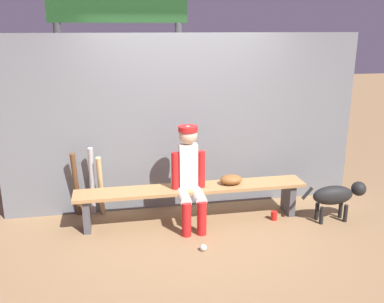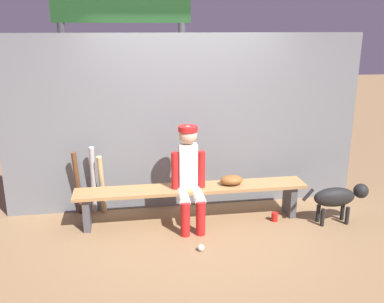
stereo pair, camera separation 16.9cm
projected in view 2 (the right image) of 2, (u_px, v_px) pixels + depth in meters
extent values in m
plane|color=olive|center=(192.00, 220.00, 5.30)|extent=(30.00, 30.00, 0.00)
cube|color=slate|center=(186.00, 124.00, 5.45)|extent=(4.61, 0.03, 2.25)
cube|color=#AD7F4C|center=(192.00, 188.00, 5.18)|extent=(2.83, 0.36, 0.04)
cube|color=#4C4C51|center=(87.00, 212.00, 5.06)|extent=(0.08, 0.29, 0.41)
cube|color=#4C4C51|center=(290.00, 199.00, 5.44)|extent=(0.08, 0.29, 0.41)
cube|color=silver|center=(188.00, 166.00, 5.09)|extent=(0.22, 0.13, 0.54)
sphere|color=beige|center=(188.00, 135.00, 4.99)|extent=(0.22, 0.22, 0.22)
cylinder|color=red|center=(188.00, 129.00, 4.96)|extent=(0.23, 0.23, 0.06)
cylinder|color=silver|center=(183.00, 197.00, 4.99)|extent=(0.13, 0.38, 0.13)
cylinder|color=red|center=(185.00, 219.00, 4.87)|extent=(0.11, 0.11, 0.41)
cylinder|color=red|center=(175.00, 171.00, 5.06)|extent=(0.09, 0.09, 0.46)
cylinder|color=silver|center=(198.00, 196.00, 5.02)|extent=(0.13, 0.38, 0.13)
cylinder|color=red|center=(201.00, 218.00, 4.89)|extent=(0.11, 0.11, 0.41)
cylinder|color=red|center=(201.00, 170.00, 5.11)|extent=(0.09, 0.09, 0.46)
ellipsoid|color=brown|center=(232.00, 180.00, 5.23)|extent=(0.28, 0.20, 0.12)
cylinder|color=tan|center=(102.00, 185.00, 5.35)|extent=(0.08, 0.25, 0.81)
cylinder|color=#B7B7BC|center=(93.00, 180.00, 5.37)|extent=(0.10, 0.21, 0.92)
cylinder|color=brown|center=(78.00, 183.00, 5.34)|extent=(0.09, 0.21, 0.86)
sphere|color=white|center=(201.00, 248.00, 4.58)|extent=(0.07, 0.07, 0.07)
cylinder|color=red|center=(275.00, 217.00, 5.28)|extent=(0.08, 0.08, 0.11)
cylinder|color=silver|center=(200.00, 181.00, 5.20)|extent=(0.08, 0.08, 0.11)
cylinder|color=#3F3F42|center=(68.00, 110.00, 6.03)|extent=(0.10, 0.10, 2.37)
cylinder|color=#3F3F42|center=(182.00, 107.00, 6.27)|extent=(0.10, 0.10, 2.37)
ellipsoid|color=black|center=(334.00, 197.00, 5.15)|extent=(0.52, 0.20, 0.24)
sphere|color=black|center=(361.00, 191.00, 5.18)|extent=(0.18, 0.18, 0.18)
cylinder|color=black|center=(308.00, 195.00, 5.08)|extent=(0.15, 0.04, 0.16)
cylinder|color=black|center=(342.00, 212.00, 5.29)|extent=(0.05, 0.05, 0.22)
cylinder|color=black|center=(347.00, 216.00, 5.18)|extent=(0.05, 0.05, 0.22)
cylinder|color=black|center=(318.00, 213.00, 5.25)|extent=(0.05, 0.05, 0.22)
cylinder|color=black|center=(322.00, 217.00, 5.13)|extent=(0.05, 0.05, 0.22)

